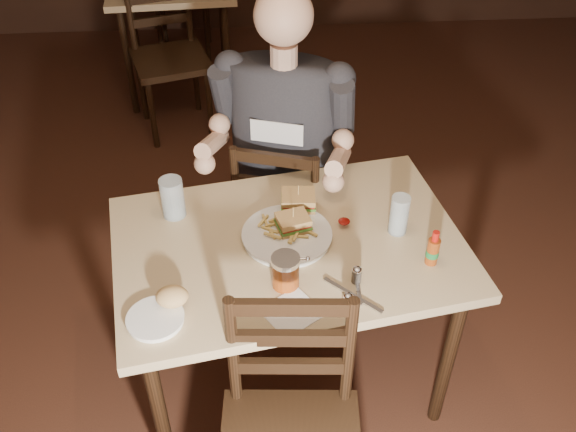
{
  "coord_description": "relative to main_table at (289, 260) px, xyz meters",
  "views": [
    {
      "loc": [
        0.04,
        -1.71,
        2.27
      ],
      "look_at": [
        0.15,
        -0.02,
        0.85
      ],
      "focal_mm": 40.0,
      "sensor_mm": 36.0,
      "label": 1
    }
  ],
  "objects": [
    {
      "name": "fries_pile",
      "position": [
        -0.0,
        0.04,
        0.12
      ],
      "size": [
        0.26,
        0.2,
        0.04
      ],
      "primitive_type": null,
      "rotation": [
        0.0,
        0.0,
        0.17
      ],
      "color": "tan",
      "rests_on": "dinner_plate"
    },
    {
      "name": "sandwich_right",
      "position": [
        0.05,
        0.17,
        0.15
      ],
      "size": [
        0.13,
        0.11,
        0.1
      ],
      "primitive_type": null,
      "rotation": [
        0.0,
        0.0,
        -0.06
      ],
      "color": "tan",
      "rests_on": "dinner_plate"
    },
    {
      "name": "glass_right",
      "position": [
        0.39,
        0.04,
        0.16
      ],
      "size": [
        0.08,
        0.08,
        0.15
      ],
      "primitive_type": "cylinder",
      "rotation": [
        0.0,
        0.0,
        0.17
      ],
      "color": "silver",
      "rests_on": "main_table"
    },
    {
      "name": "fork",
      "position": [
        0.21,
        -0.23,
        0.09
      ],
      "size": [
        0.02,
        0.17,
        0.01
      ],
      "primitive_type": "cube",
      "rotation": [
        0.0,
        0.0,
        -0.05
      ],
      "color": "silver",
      "rests_on": "napkin"
    },
    {
      "name": "ketchup_dollop",
      "position": [
        0.2,
        0.07,
        0.1
      ],
      "size": [
        0.05,
        0.05,
        0.01
      ],
      "primitive_type": "ellipsoid",
      "rotation": [
        0.0,
        0.0,
        0.17
      ],
      "color": "maroon",
      "rests_on": "dinner_plate"
    },
    {
      "name": "salt_shaker",
      "position": [
        0.16,
        -0.31,
        0.11
      ],
      "size": [
        0.04,
        0.04,
        0.06
      ],
      "primitive_type": null,
      "rotation": [
        0.0,
        0.0,
        0.17
      ],
      "color": "white",
      "rests_on": "main_table"
    },
    {
      "name": "dinner_plate",
      "position": [
        -0.01,
        0.03,
        0.09
      ],
      "size": [
        0.35,
        0.35,
        0.02
      ],
      "primitive_type": "cylinder",
      "rotation": [
        0.0,
        0.0,
        0.17
      ],
      "color": "white",
      "rests_on": "main_table"
    },
    {
      "name": "pepper_shaker",
      "position": [
        0.2,
        -0.2,
        0.11
      ],
      "size": [
        0.04,
        0.04,
        0.06
      ],
      "primitive_type": null,
      "rotation": [
        0.0,
        0.0,
        0.17
      ],
      "color": "#38332D",
      "rests_on": "main_table"
    },
    {
      "name": "main_table",
      "position": [
        0.0,
        0.0,
        0.0
      ],
      "size": [
        1.32,
        0.99,
        0.77
      ],
      "rotation": [
        0.0,
        0.0,
        0.17
      ],
      "color": "tan",
      "rests_on": "ground"
    },
    {
      "name": "napkin",
      "position": [
        -0.01,
        -0.32,
        0.08
      ],
      "size": [
        0.21,
        0.21,
        0.0
      ],
      "primitive_type": "cube",
      "rotation": [
        0.0,
        0.0,
        0.6
      ],
      "color": "white",
      "rests_on": "main_table"
    },
    {
      "name": "side_plate",
      "position": [
        -0.43,
        -0.32,
        0.09
      ],
      "size": [
        0.2,
        0.2,
        0.01
      ],
      "primitive_type": "cylinder",
      "rotation": [
        0.0,
        0.0,
        0.17
      ],
      "color": "white",
      "rests_on": "main_table"
    },
    {
      "name": "sandwich_left",
      "position": [
        0.02,
        0.05,
        0.15
      ],
      "size": [
        0.13,
        0.12,
        0.1
      ],
      "primitive_type": null,
      "rotation": [
        0.0,
        0.0,
        0.27
      ],
      "color": "tan",
      "rests_on": "dinner_plate"
    },
    {
      "name": "knife",
      "position": [
        0.18,
        -0.26,
        0.09
      ],
      "size": [
        0.17,
        0.17,
        0.01
      ],
      "primitive_type": "cube",
      "rotation": [
        0.0,
        0.0,
        0.8
      ],
      "color": "silver",
      "rests_on": "napkin"
    },
    {
      "name": "glass_left",
      "position": [
        -0.41,
        0.18,
        0.16
      ],
      "size": [
        0.1,
        0.1,
        0.15
      ],
      "primitive_type": "cylinder",
      "rotation": [
        0.0,
        0.0,
        0.17
      ],
      "color": "silver",
      "rests_on": "main_table"
    },
    {
      "name": "bg_chair_near",
      "position": [
        -0.59,
        2.02,
        -0.21
      ],
      "size": [
        0.56,
        0.59,
        0.96
      ],
      "primitive_type": null,
      "rotation": [
        0.0,
        0.0,
        0.28
      ],
      "color": "black",
      "rests_on": "ground"
    },
    {
      "name": "bread_roll",
      "position": [
        -0.38,
        -0.27,
        0.12
      ],
      "size": [
        0.11,
        0.1,
        0.06
      ],
      "primitive_type": "ellipsoid",
      "rotation": [
        0.0,
        0.0,
        0.17
      ],
      "color": "tan",
      "rests_on": "side_plate"
    },
    {
      "name": "chair_far",
      "position": [
        0.02,
        0.57,
        -0.25
      ],
      "size": [
        0.52,
        0.54,
        0.88
      ],
      "primitive_type": null,
      "rotation": [
        0.0,
        0.0,
        2.85
      ],
      "color": "black",
      "rests_on": "ground"
    },
    {
      "name": "diner",
      "position": [
        0.01,
        0.52,
        0.27
      ],
      "size": [
        0.69,
        0.61,
        1.01
      ],
      "primitive_type": null,
      "rotation": [
        0.0,
        0.0,
        -0.3
      ],
      "color": "#27272B",
      "rests_on": "chair_far"
    },
    {
      "name": "syrup_dispenser",
      "position": [
        -0.02,
        -0.2,
        0.14
      ],
      "size": [
        0.11,
        0.11,
        0.12
      ],
      "primitive_type": null,
      "rotation": [
        0.0,
        0.0,
        0.17
      ],
      "color": "#88370F",
      "rests_on": "main_table"
    },
    {
      "name": "hot_sauce",
      "position": [
        0.47,
        -0.13,
        0.15
      ],
      "size": [
        0.05,
        0.05,
        0.14
      ],
      "primitive_type": null,
      "rotation": [
        0.0,
        0.0,
        0.17
      ],
      "color": "#88370F",
      "rests_on": "main_table"
    },
    {
      "name": "room_shell",
      "position": [
        -0.15,
        0.07,
        0.71
      ],
      "size": [
        7.0,
        7.0,
        7.0
      ],
      "color": "black",
      "rests_on": "ground"
    }
  ]
}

